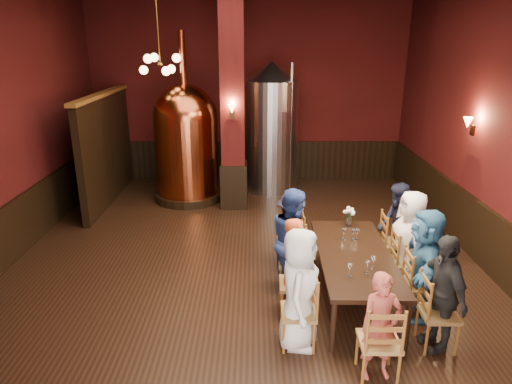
{
  "coord_description": "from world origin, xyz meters",
  "views": [
    {
      "loc": [
        0.16,
        -6.92,
        3.63
      ],
      "look_at": [
        0.18,
        0.2,
        1.21
      ],
      "focal_mm": 32.0,
      "sensor_mm": 36.0,
      "label": 1
    }
  ],
  "objects_px": {
    "person_1": "(296,267)",
    "rose_vase": "(350,214)",
    "person_0": "(299,289)",
    "person_2": "(293,240)",
    "dining_table": "(355,258)",
    "steel_vessel": "(271,128)",
    "copper_kettle": "(187,141)"
  },
  "relations": [
    {
      "from": "rose_vase",
      "to": "person_0",
      "type": "bearing_deg",
      "value": -116.48
    },
    {
      "from": "dining_table",
      "to": "person_0",
      "type": "relative_size",
      "value": 1.57
    },
    {
      "from": "person_1",
      "to": "dining_table",
      "type": "bearing_deg",
      "value": -66.16
    },
    {
      "from": "person_2",
      "to": "steel_vessel",
      "type": "height_order",
      "value": "steel_vessel"
    },
    {
      "from": "copper_kettle",
      "to": "steel_vessel",
      "type": "xyz_separation_m",
      "value": [
        1.96,
        0.71,
        0.18
      ]
    },
    {
      "from": "person_0",
      "to": "person_1",
      "type": "distance_m",
      "value": 0.67
    },
    {
      "from": "person_1",
      "to": "rose_vase",
      "type": "relative_size",
      "value": 4.36
    },
    {
      "from": "dining_table",
      "to": "person_0",
      "type": "height_order",
      "value": "person_0"
    },
    {
      "from": "person_2",
      "to": "dining_table",
      "type": "bearing_deg",
      "value": -127.5
    },
    {
      "from": "person_2",
      "to": "copper_kettle",
      "type": "relative_size",
      "value": 0.42
    },
    {
      "from": "steel_vessel",
      "to": "rose_vase",
      "type": "xyz_separation_m",
      "value": [
        1.11,
        -4.16,
        -0.59
      ]
    },
    {
      "from": "dining_table",
      "to": "person_2",
      "type": "bearing_deg",
      "value": 158.78
    },
    {
      "from": "steel_vessel",
      "to": "rose_vase",
      "type": "distance_m",
      "value": 4.34
    },
    {
      "from": "rose_vase",
      "to": "copper_kettle",
      "type": "bearing_deg",
      "value": 131.63
    },
    {
      "from": "steel_vessel",
      "to": "person_2",
      "type": "bearing_deg",
      "value": -88.17
    },
    {
      "from": "steel_vessel",
      "to": "copper_kettle",
      "type": "bearing_deg",
      "value": -160.21
    },
    {
      "from": "person_1",
      "to": "steel_vessel",
      "type": "relative_size",
      "value": 0.45
    },
    {
      "from": "dining_table",
      "to": "copper_kettle",
      "type": "height_order",
      "value": "copper_kettle"
    },
    {
      "from": "person_1",
      "to": "rose_vase",
      "type": "height_order",
      "value": "person_1"
    },
    {
      "from": "person_0",
      "to": "person_2",
      "type": "distance_m",
      "value": 1.33
    },
    {
      "from": "rose_vase",
      "to": "dining_table",
      "type": "bearing_deg",
      "value": -96.3
    },
    {
      "from": "copper_kettle",
      "to": "person_1",
      "type": "bearing_deg",
      "value": -66.2
    },
    {
      "from": "steel_vessel",
      "to": "dining_table",
      "type": "bearing_deg",
      "value": -79.07
    },
    {
      "from": "dining_table",
      "to": "copper_kettle",
      "type": "relative_size",
      "value": 0.64
    },
    {
      "from": "person_0",
      "to": "person_1",
      "type": "xyz_separation_m",
      "value": [
        0.02,
        0.67,
        -0.07
      ]
    },
    {
      "from": "person_2",
      "to": "rose_vase",
      "type": "height_order",
      "value": "person_2"
    },
    {
      "from": "person_2",
      "to": "steel_vessel",
      "type": "bearing_deg",
      "value": -13.04
    },
    {
      "from": "dining_table",
      "to": "person_2",
      "type": "distance_m",
      "value": 0.92
    },
    {
      "from": "dining_table",
      "to": "rose_vase",
      "type": "xyz_separation_m",
      "value": [
        0.11,
        1.0,
        0.27
      ]
    },
    {
      "from": "dining_table",
      "to": "person_1",
      "type": "height_order",
      "value": "person_1"
    },
    {
      "from": "dining_table",
      "to": "person_2",
      "type": "relative_size",
      "value": 1.52
    },
    {
      "from": "person_0",
      "to": "dining_table",
      "type": "bearing_deg",
      "value": -30.2
    }
  ]
}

